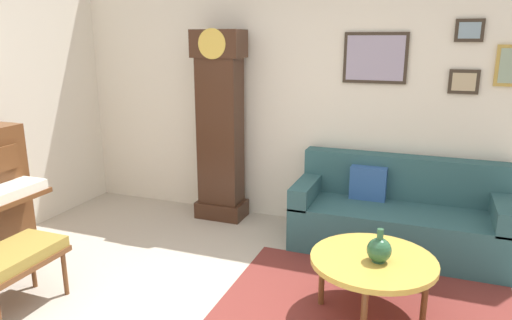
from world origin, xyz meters
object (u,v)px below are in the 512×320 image
couch (397,216)px  green_jug (379,250)px  grandfather_clock (220,132)px  coffee_table (373,262)px  piano_bench (13,259)px

couch → green_jug: (-0.04, -1.27, 0.21)m
grandfather_clock → couch: bearing=-4.2°
green_jug → grandfather_clock: bearing=142.7°
grandfather_clock → coffee_table: (1.81, -1.37, -0.56)m
piano_bench → grandfather_clock: 2.37m
piano_bench → grandfather_clock: grandfather_clock is taller
grandfather_clock → green_jug: size_ratio=8.46×
grandfather_clock → couch: (1.88, -0.14, -0.65)m
piano_bench → couch: couch is taller
piano_bench → couch: 3.24m
couch → piano_bench: bearing=-139.9°
couch → green_jug: couch is taller
couch → coffee_table: couch is taller
grandfather_clock → piano_bench: bearing=-105.0°
couch → grandfather_clock: bearing=175.8°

